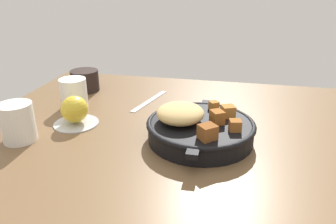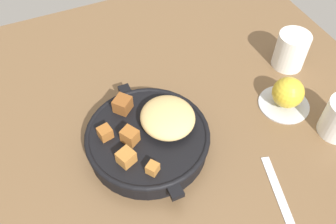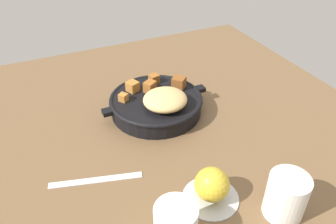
% 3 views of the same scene
% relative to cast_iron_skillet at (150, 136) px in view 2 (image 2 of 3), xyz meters
% --- Properties ---
extents(ground_plane, '(0.98, 1.03, 0.02)m').
position_rel_cast_iron_skillet_xyz_m(ground_plane, '(-0.04, 0.05, -0.04)').
color(ground_plane, brown).
extents(cast_iron_skillet, '(0.29, 0.25, 0.08)m').
position_rel_cast_iron_skillet_xyz_m(cast_iron_skillet, '(0.00, 0.00, 0.00)').
color(cast_iron_skillet, black).
rests_on(cast_iron_skillet, ground_plane).
extents(saucer_plate, '(0.11, 0.11, 0.01)m').
position_rel_cast_iron_skillet_xyz_m(saucer_plate, '(0.02, 0.31, -0.03)').
color(saucer_plate, '#B7BABF').
rests_on(saucer_plate, ground_plane).
extents(red_apple, '(0.07, 0.07, 0.07)m').
position_rel_cast_iron_skillet_xyz_m(red_apple, '(0.02, 0.31, 0.01)').
color(red_apple, gold).
rests_on(red_apple, saucer_plate).
extents(butter_knife, '(0.19, 0.07, 0.00)m').
position_rel_cast_iron_skillet_xyz_m(butter_knife, '(0.21, 0.17, -0.03)').
color(butter_knife, silver).
rests_on(butter_knife, ground_plane).
extents(ceramic_mug_white, '(0.07, 0.07, 0.09)m').
position_rel_cast_iron_skillet_xyz_m(ceramic_mug_white, '(-0.09, 0.40, 0.01)').
color(ceramic_mug_white, silver).
rests_on(ceramic_mug_white, ground_plane).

